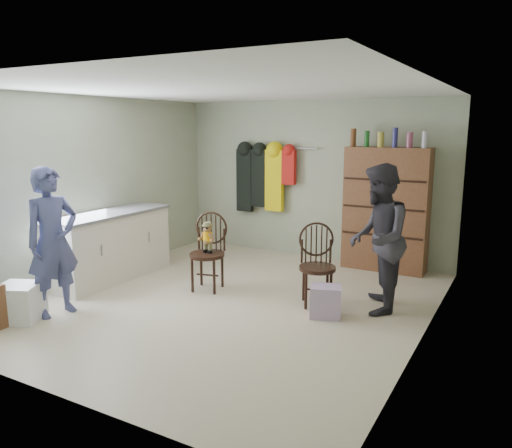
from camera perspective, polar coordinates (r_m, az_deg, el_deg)
The scene contains 11 objects.
ground_plane at distance 6.14m, azimuth -2.98°, elevation -8.83°, with size 5.00×5.00×0.00m, color beige.
room_walls at distance 6.25m, azimuth -0.53°, elevation 6.39°, with size 5.00×5.00×5.00m.
counter at distance 7.19m, azimuth -16.31°, elevation -2.37°, with size 0.64×1.86×0.94m.
plastic_tub at distance 6.09m, azimuth -25.38°, elevation -8.10°, with size 0.42×0.40×0.40m, color white.
chair_front at distance 6.47m, azimuth -5.46°, elevation -2.45°, with size 0.54×0.54×1.00m.
chair_far at distance 5.97m, azimuth 6.98°, elevation -4.24°, with size 0.59×0.59×0.97m.
striped_bag at distance 5.66m, azimuth 7.95°, elevation -8.77°, with size 0.34×0.26×0.36m, color pink.
person_left at distance 5.96m, azimuth -22.22°, elevation -1.90°, with size 0.61×0.40×1.67m, color #424879.
person_right at distance 5.78m, azimuth 13.77°, elevation -1.67°, with size 0.82×0.64×1.69m, color #2D2B33.
dresser at distance 7.50m, azimuth 14.63°, elevation 1.68°, with size 1.20×0.39×2.08m.
coat_rack at distance 8.29m, azimuth 0.83°, elevation 5.27°, with size 1.42×0.12×1.09m.
Camera 1 is at (3.08, -4.88, 2.09)m, focal length 35.00 mm.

